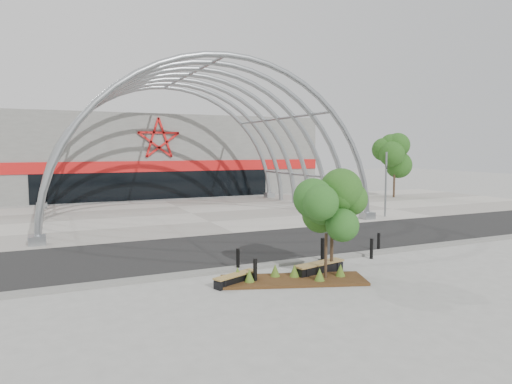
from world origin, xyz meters
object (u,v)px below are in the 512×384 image
Objects in this scene: street_tree_0 at (326,214)px; street_tree_1 at (332,203)px; bench_0 at (235,279)px; bollard_2 at (323,250)px; bench_1 at (319,269)px; signal_pole at (386,183)px.

street_tree_0 is 1.07m from street_tree_1.
bench_0 is 4.67m from bollard_2.
street_tree_0 is 3.20× the size of bollard_2.
bench_1 is at bearing -1.89° from bench_0.
street_tree_1 is (0.73, 0.72, 0.30)m from street_tree_0.
bench_1 is at bearing -138.73° from signal_pole.
signal_pole is 1.35× the size of street_tree_0.
street_tree_1 is at bearing 44.61° from street_tree_0.
signal_pole is at bearing 41.27° from bench_1.
street_tree_0 reaches higher than bench_1.
street_tree_1 reaches higher than bench_0.
street_tree_1 is 2.07× the size of bench_0.
bollard_2 is at bearing 69.78° from street_tree_1.
bollard_2 is at bearing 17.01° from bench_0.
bench_1 is at bearing -126.17° from bollard_2.
street_tree_0 is 3.17m from bollard_2.
street_tree_1 reaches higher than bollard_2.
signal_pole reaches higher than bollard_2.
street_tree_0 is 3.97m from bench_0.
street_tree_1 reaches higher than street_tree_0.
signal_pole is 4.32× the size of bollard_2.
street_tree_1 is 2.53m from bench_1.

